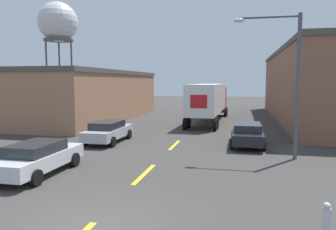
# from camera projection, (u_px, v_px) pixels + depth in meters

# --- Properties ---
(ground_plane) EXTENTS (160.00, 160.00, 0.00)m
(ground_plane) POSITION_uv_depth(u_px,v_px,m) (91.00, 226.00, 9.04)
(ground_plane) COLOR #3D3A38
(road_centerline) EXTENTS (0.20, 16.25, 0.01)m
(road_centerline) POSITION_uv_depth(u_px,v_px,m) (144.00, 174.00, 14.09)
(road_centerline) COLOR yellow
(road_centerline) RESTS_ON ground_plane
(warehouse_left) EXTENTS (12.47, 21.94, 5.07)m
(warehouse_left) POSITION_uv_depth(u_px,v_px,m) (72.00, 95.00, 35.09)
(warehouse_left) COLOR #9E7051
(warehouse_left) RESTS_ON ground_plane
(warehouse_right) EXTENTS (9.05, 28.93, 7.10)m
(warehouse_right) POSITION_uv_depth(u_px,v_px,m) (322.00, 86.00, 32.94)
(warehouse_right) COLOR brown
(warehouse_right) RESTS_ON ground_plane
(semi_truck) EXTENTS (3.11, 14.06, 3.71)m
(semi_truck) POSITION_uv_depth(u_px,v_px,m) (210.00, 99.00, 32.25)
(semi_truck) COLOR #B21919
(semi_truck) RESTS_ON ground_plane
(parked_car_left_far) EXTENTS (2.01, 4.78, 1.39)m
(parked_car_left_far) POSITION_uv_depth(u_px,v_px,m) (108.00, 131.00, 21.39)
(parked_car_left_far) COLOR #B2B2B7
(parked_car_left_far) RESTS_ON ground_plane
(parked_car_right_mid) EXTENTS (2.01, 4.78, 1.39)m
(parked_car_right_mid) POSITION_uv_depth(u_px,v_px,m) (247.00, 134.00, 20.30)
(parked_car_right_mid) COLOR black
(parked_car_right_mid) RESTS_ON ground_plane
(parked_car_left_near) EXTENTS (2.01, 4.78, 1.39)m
(parked_car_left_near) POSITION_uv_depth(u_px,v_px,m) (38.00, 157.00, 13.97)
(parked_car_left_near) COLOR silver
(parked_car_left_near) RESTS_ON ground_plane
(water_tower) EXTENTS (6.30, 6.30, 16.64)m
(water_tower) POSITION_uv_depth(u_px,v_px,m) (58.00, 23.00, 52.57)
(water_tower) COLOR #47474C
(water_tower) RESTS_ON ground_plane
(street_lamp) EXTENTS (3.33, 0.32, 7.32)m
(street_lamp) POSITION_uv_depth(u_px,v_px,m) (288.00, 73.00, 16.44)
(street_lamp) COLOR #4C4C51
(street_lamp) RESTS_ON ground_plane
(fire_hydrant) EXTENTS (0.22, 0.22, 0.92)m
(fire_hydrant) POSITION_uv_depth(u_px,v_px,m) (326.00, 220.00, 8.33)
(fire_hydrant) COLOR silver
(fire_hydrant) RESTS_ON ground_plane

